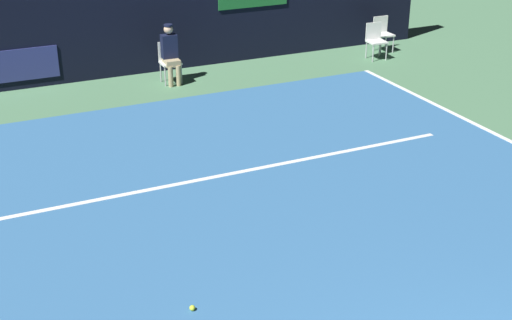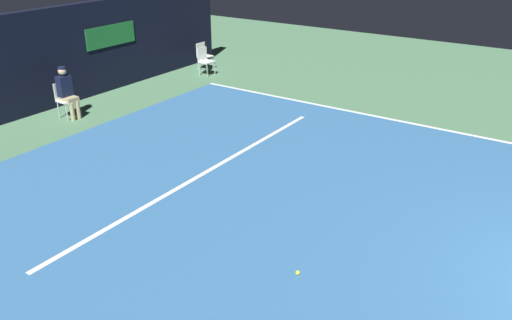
{
  "view_description": "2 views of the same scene",
  "coord_description": "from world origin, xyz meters",
  "px_view_note": "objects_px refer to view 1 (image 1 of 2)",
  "views": [
    {
      "loc": [
        -4.09,
        -2.65,
        5.01
      ],
      "look_at": [
        -0.3,
        5.52,
        0.96
      ],
      "focal_mm": 50.24,
      "sensor_mm": 36.0,
      "label": 1
    },
    {
      "loc": [
        -7.37,
        0.91,
        4.62
      ],
      "look_at": [
        -0.49,
        5.53,
        0.88
      ],
      "focal_mm": 37.15,
      "sensor_mm": 36.0,
      "label": 2
    }
  ],
  "objects_px": {
    "line_judge_on_chair": "(170,53)",
    "courtside_chair_far": "(383,32)",
    "courtside_chair_near": "(376,39)",
    "tennis_ball": "(192,308)"
  },
  "relations": [
    {
      "from": "line_judge_on_chair",
      "to": "courtside_chair_near",
      "type": "height_order",
      "value": "line_judge_on_chair"
    },
    {
      "from": "line_judge_on_chair",
      "to": "courtside_chair_far",
      "type": "distance_m",
      "value": 5.78
    },
    {
      "from": "line_judge_on_chair",
      "to": "courtside_chair_far",
      "type": "xyz_separation_m",
      "value": [
        5.77,
        0.25,
        -0.18
      ]
    },
    {
      "from": "courtside_chair_near",
      "to": "courtside_chair_far",
      "type": "relative_size",
      "value": 1.0
    },
    {
      "from": "courtside_chair_near",
      "to": "line_judge_on_chair",
      "type": "bearing_deg",
      "value": 177.15
    },
    {
      "from": "courtside_chair_near",
      "to": "courtside_chair_far",
      "type": "distance_m",
      "value": 0.74
    },
    {
      "from": "courtside_chair_near",
      "to": "tennis_ball",
      "type": "height_order",
      "value": "courtside_chair_near"
    },
    {
      "from": "courtside_chair_far",
      "to": "tennis_ball",
      "type": "bearing_deg",
      "value": -134.51
    },
    {
      "from": "courtside_chair_near",
      "to": "tennis_ball",
      "type": "relative_size",
      "value": 12.94
    },
    {
      "from": "courtside_chair_near",
      "to": "tennis_ball",
      "type": "bearing_deg",
      "value": -134.33
    }
  ]
}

